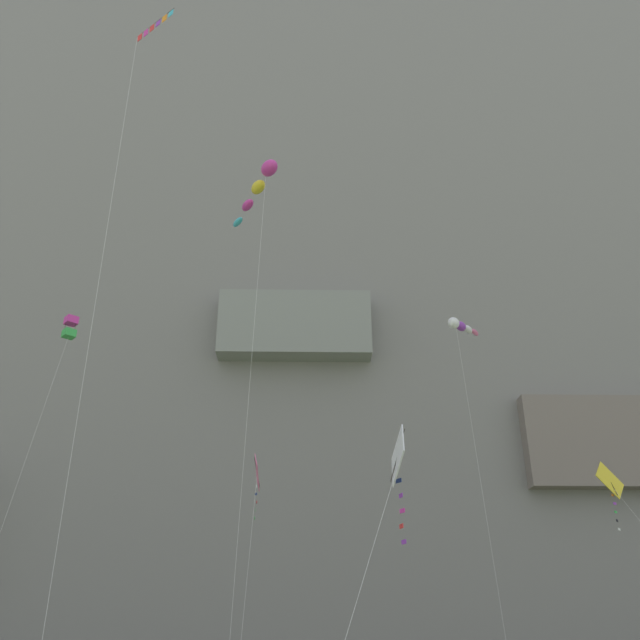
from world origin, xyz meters
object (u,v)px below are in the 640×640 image
object	(u,v)px
kite_diamond_far_left	(257,477)
kite_windsock_high_right	(460,327)
kite_box_low_center	(70,328)
kite_banner_upper_right	(144,77)
kite_diamond_upper_mid	(397,460)
kite_diamond_mid_left	(612,484)
kite_windsock_near_cliff	(259,186)

from	to	relation	value
kite_diamond_far_left	kite_windsock_high_right	distance (m)	17.43
kite_box_low_center	kite_diamond_far_left	bearing A→B (deg)	-9.73
kite_diamond_far_left	kite_windsock_high_right	xyz separation A→B (m)	(12.77, 4.43, 11.00)
kite_box_low_center	kite_banner_upper_right	xyz separation A→B (m)	(6.84, -14.01, 6.68)
kite_diamond_upper_mid	kite_diamond_mid_left	size ratio (longest dim) A/B	0.76
kite_diamond_far_left	kite_diamond_mid_left	bearing A→B (deg)	1.21
kite_diamond_upper_mid	kite_diamond_mid_left	xyz separation A→B (m)	(13.71, 15.71, 2.59)
kite_diamond_upper_mid	kite_box_low_center	world-z (taller)	kite_box_low_center
kite_banner_upper_right	kite_diamond_far_left	bearing A→B (deg)	66.54
kite_diamond_upper_mid	kite_windsock_high_right	xyz separation A→B (m)	(7.34, 19.74, 13.80)
kite_windsock_near_cliff	kite_windsock_high_right	world-z (taller)	kite_windsock_near_cliff
kite_box_low_center	kite_windsock_high_right	world-z (taller)	kite_windsock_high_right
kite_windsock_near_cliff	kite_banner_upper_right	bearing A→B (deg)	-128.51
kite_diamond_upper_mid	kite_box_low_center	xyz separation A→B (m)	(-17.47, 17.37, 12.35)
kite_diamond_far_left	kite_windsock_high_right	world-z (taller)	kite_windsock_high_right
kite_windsock_near_cliff	kite_diamond_mid_left	distance (m)	25.11
kite_diamond_far_left	kite_windsock_near_cliff	world-z (taller)	kite_windsock_near_cliff
kite_diamond_upper_mid	kite_windsock_near_cliff	size ratio (longest dim) A/B	0.33
kite_banner_upper_right	kite_diamond_far_left	xyz separation A→B (m)	(5.19, 11.95, -16.23)
kite_diamond_far_left	kite_windsock_near_cliff	size ratio (longest dim) A/B	0.44
kite_diamond_far_left	kite_diamond_mid_left	distance (m)	19.15
kite_banner_upper_right	kite_diamond_upper_mid	bearing A→B (deg)	-17.55
kite_diamond_far_left	kite_windsock_near_cliff	xyz separation A→B (m)	(-0.10, -5.56, 14.76)
kite_banner_upper_right	kite_diamond_far_left	distance (m)	20.82
kite_windsock_near_cliff	kite_windsock_high_right	distance (m)	16.73
kite_diamond_mid_left	kite_windsock_near_cliff	bearing A→B (deg)	-162.77
kite_diamond_upper_mid	kite_windsock_high_right	world-z (taller)	kite_windsock_high_right
kite_box_low_center	kite_diamond_far_left	size ratio (longest dim) A/B	1.82
kite_banner_upper_right	kite_diamond_far_left	world-z (taller)	kite_banner_upper_right
kite_box_low_center	kite_banner_upper_right	size ratio (longest dim) A/B	0.67
kite_diamond_mid_left	kite_windsock_high_right	bearing A→B (deg)	147.74
kite_windsock_high_right	kite_diamond_mid_left	bearing A→B (deg)	-32.26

